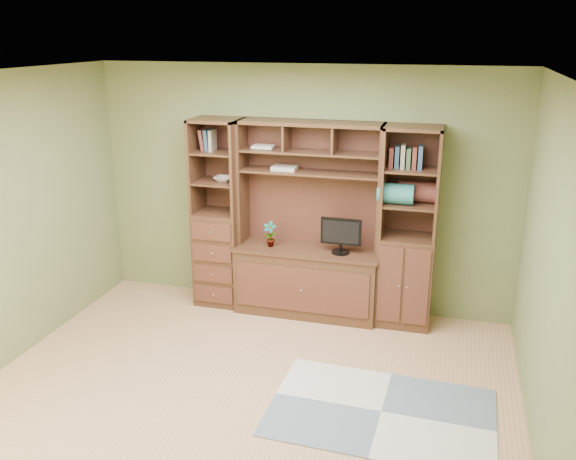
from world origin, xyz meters
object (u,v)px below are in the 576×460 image
(right_tower, at_px, (408,229))
(left_tower, at_px, (219,214))
(monitor, at_px, (341,229))
(center_hutch, at_px, (308,222))

(right_tower, bearing_deg, left_tower, 180.00)
(monitor, bearing_deg, left_tower, 177.70)
(center_hutch, xyz_separation_m, monitor, (0.36, -0.03, -0.04))
(center_hutch, height_order, left_tower, same)
(center_hutch, bearing_deg, monitor, -5.57)
(left_tower, bearing_deg, monitor, -3.16)
(center_hutch, xyz_separation_m, right_tower, (1.02, 0.04, 0.00))
(center_hutch, relative_size, right_tower, 1.00)
(left_tower, distance_m, monitor, 1.36)
(center_hutch, relative_size, monitor, 3.99)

